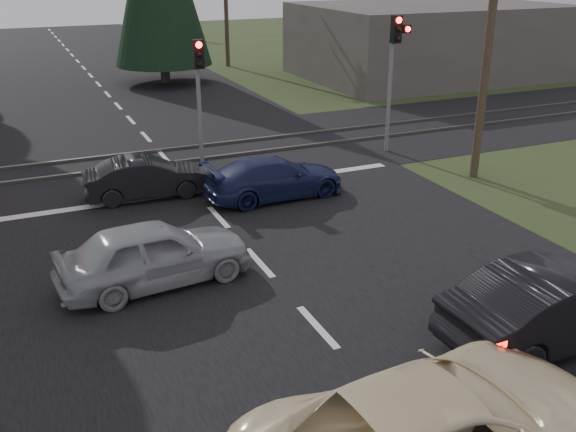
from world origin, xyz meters
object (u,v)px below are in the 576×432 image
traffic_signal_right (395,58)px  traffic_signal_center (199,81)px  utility_pole_near (491,22)px  dark_car_far (147,178)px  silver_car (154,254)px  cream_coupe (441,431)px  blue_sedan (275,178)px  dark_hatchback (559,304)px

traffic_signal_right → traffic_signal_center: 6.68m
utility_pole_near → dark_car_far: size_ratio=2.52×
utility_pole_near → dark_car_far: utility_pole_near is taller
dark_car_far → utility_pole_near: bearing=-100.1°
traffic_signal_right → silver_car: bearing=-146.9°
traffic_signal_center → cream_coupe: (-1.20, -14.69, -2.05)m
traffic_signal_right → blue_sedan: traffic_signal_right is taller
traffic_signal_center → dark_car_far: bearing=-135.2°
dark_hatchback → dark_car_far: dark_hatchback is taller
traffic_signal_right → blue_sedan: size_ratio=1.15×
traffic_signal_center → cream_coupe: bearing=-94.7°
utility_pole_near → silver_car: 11.99m
blue_sedan → dark_car_far: 3.68m
utility_pole_near → silver_car: (-10.88, -3.01, -4.03)m
cream_coupe → dark_hatchback: size_ratio=1.21×
cream_coupe → blue_sedan: cream_coupe is taller
traffic_signal_center → cream_coupe: 14.88m
silver_car → dark_car_far: (1.01, 5.33, -0.11)m
utility_pole_near → silver_car: size_ratio=2.20×
traffic_signal_right → dark_hatchback: 12.47m
cream_coupe → dark_hatchback: 4.38m
dark_hatchback → blue_sedan: dark_hatchback is taller
silver_car → dark_car_far: silver_car is taller
dark_hatchback → dark_car_far: (-5.12, 10.45, -0.16)m
silver_car → blue_sedan: 5.83m
traffic_signal_center → blue_sedan: (0.99, -3.84, -2.21)m
dark_car_far → traffic_signal_right: bearing=-79.5°
traffic_signal_center → silver_car: 8.66m
utility_pole_near → blue_sedan: size_ratio=2.21×
dark_hatchback → utility_pole_near: bearing=-32.0°
blue_sedan → dark_car_far: size_ratio=1.14×
traffic_signal_center → blue_sedan: size_ratio=1.01×
traffic_signal_center → dark_car_far: size_ratio=1.15×
traffic_signal_center → cream_coupe: size_ratio=0.75×
traffic_signal_right → dark_car_far: size_ratio=1.32×
dark_hatchback → silver_car: 7.99m
cream_coupe → dark_hatchback: cream_coupe is taller
cream_coupe → dark_car_far: cream_coupe is taller
utility_pole_near → silver_car: utility_pole_near is taller
traffic_signal_center → blue_sedan: 4.54m
traffic_signal_right → utility_pole_near: utility_pole_near is taller
blue_sedan → dark_car_far: (-3.37, 1.48, -0.00)m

